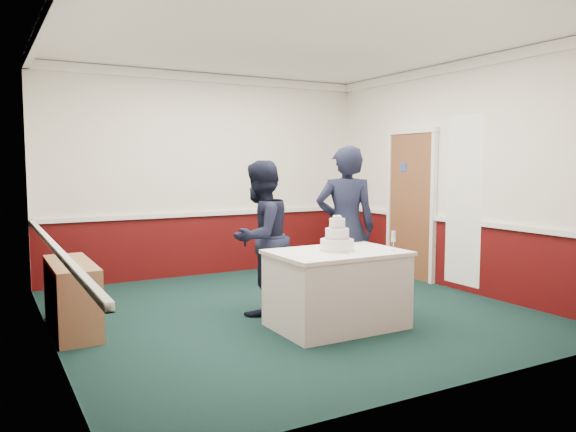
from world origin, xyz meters
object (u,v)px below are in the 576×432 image
sideboard (72,297)px  champagne_flute (394,237)px  person_man (260,238)px  cake_knife (346,253)px  person_woman (346,228)px  cake_table (337,288)px  wedding_cake (337,240)px

sideboard → champagne_flute: champagne_flute is taller
person_man → champagne_flute: bearing=101.3°
champagne_flute → person_man: size_ratio=0.12×
cake_knife → person_woman: (0.55, 0.79, 0.15)m
cake_knife → champagne_flute: size_ratio=1.07×
cake_table → person_man: (-0.45, 0.85, 0.45)m
person_woman → cake_knife: bearing=84.4°
cake_table → person_woman: size_ratio=0.70×
sideboard → wedding_cake: 2.72m
cake_knife → person_man: (-0.42, 1.05, 0.06)m
person_man → cake_table: bearing=89.1°
champagne_flute → person_man: bearing=130.0°
cake_table → person_man: 1.07m
cake_table → person_man: size_ratio=0.77×
person_man → person_woman: person_woman is taller
cake_table → sideboard: bearing=154.3°
sideboard → cake_knife: 2.76m
wedding_cake → cake_knife: 0.23m
sideboard → cake_knife: cake_knife is taller
cake_knife → person_man: person_man is taller
sideboard → wedding_cake: (2.40, -1.15, 0.55)m
sideboard → champagne_flute: 3.28m
wedding_cake → cake_knife: wedding_cake is taller
cake_table → cake_knife: bearing=-98.5°
cake_table → cake_knife: size_ratio=6.00×
wedding_cake → person_man: size_ratio=0.21×
cake_table → cake_knife: cake_knife is taller
sideboard → person_man: person_man is taller
cake_table → person_woman: 0.95m
sideboard → cake_table: (2.40, -1.15, 0.05)m
wedding_cake → champagne_flute: (0.50, -0.28, 0.03)m
cake_table → person_woman: (0.52, 0.59, 0.54)m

